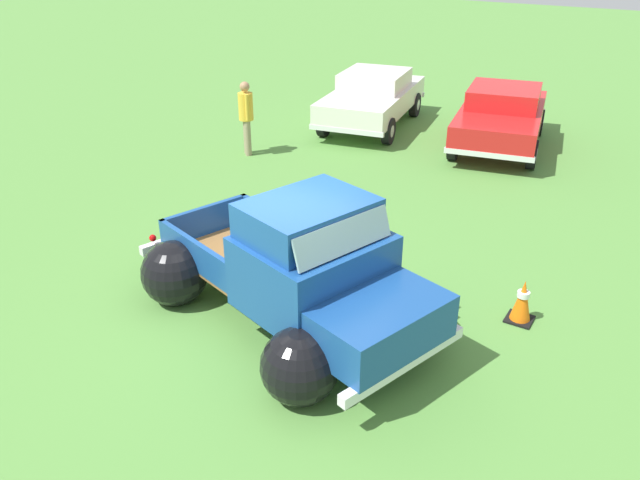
{
  "coord_description": "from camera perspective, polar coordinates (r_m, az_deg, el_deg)",
  "views": [
    {
      "loc": [
        4.31,
        -6.04,
        4.94
      ],
      "look_at": [
        0.0,
        0.98,
        0.76
      ],
      "focal_mm": 35.21,
      "sensor_mm": 36.0,
      "label": 1
    }
  ],
  "objects": [
    {
      "name": "ground_plane",
      "position": [
        8.92,
        -3.31,
        -6.79
      ],
      "size": [
        80.0,
        80.0,
        0.0
      ],
      "primitive_type": "plane",
      "color": "#548C3D"
    },
    {
      "name": "lane_cone_0",
      "position": [
        9.05,
        17.92,
        -5.3
      ],
      "size": [
        0.36,
        0.36,
        0.63
      ],
      "color": "black",
      "rests_on": "ground"
    },
    {
      "name": "spectator_0",
      "position": [
        14.93,
        -6.74,
        11.34
      ],
      "size": [
        0.48,
        0.48,
        1.72
      ],
      "rotation": [
        0.0,
        0.0,
        0.81
      ],
      "color": "gray",
      "rests_on": "ground"
    },
    {
      "name": "vintage_pickup_truck",
      "position": [
        8.26,
        -1.77,
        -3.55
      ],
      "size": [
        4.98,
        3.74,
        1.96
      ],
      "rotation": [
        0.0,
        0.0,
        -0.3
      ],
      "color": "black",
      "rests_on": "ground"
    },
    {
      "name": "show_car_0",
      "position": [
        17.25,
        4.81,
        12.85
      ],
      "size": [
        2.6,
        4.51,
        1.43
      ],
      "rotation": [
        0.0,
        0.0,
        -1.4
      ],
      "color": "black",
      "rests_on": "ground"
    },
    {
      "name": "show_car_1",
      "position": [
        16.07,
        16.14,
        10.86
      ],
      "size": [
        2.7,
        4.49,
        1.43
      ],
      "rotation": [
        0.0,
        0.0,
        -1.38
      ],
      "color": "black",
      "rests_on": "ground"
    }
  ]
}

